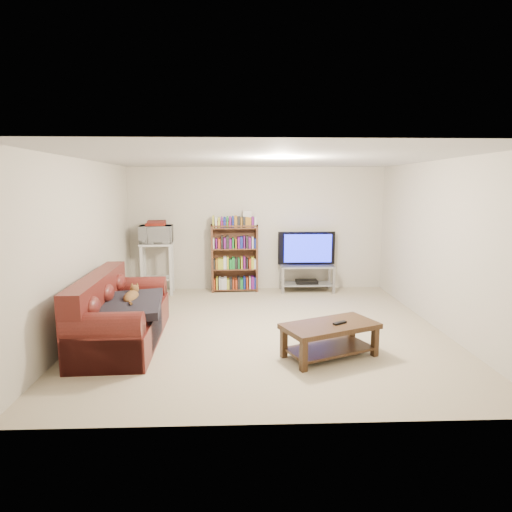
{
  "coord_description": "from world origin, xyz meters",
  "views": [
    {
      "loc": [
        -0.34,
        -5.89,
        2.03
      ],
      "look_at": [
        -0.1,
        0.4,
        1.0
      ],
      "focal_mm": 30.0,
      "sensor_mm": 36.0,
      "label": 1
    }
  ],
  "objects_px": {
    "sofa": "(117,318)",
    "tv_stand": "(307,274)",
    "bookshelf": "(235,257)",
    "coffee_table": "(330,334)"
  },
  "relations": [
    {
      "from": "sofa",
      "to": "tv_stand",
      "type": "distance_m",
      "value": 3.94
    },
    {
      "from": "tv_stand",
      "to": "bookshelf",
      "type": "distance_m",
      "value": 1.44
    },
    {
      "from": "tv_stand",
      "to": "sofa",
      "type": "bearing_deg",
      "value": -137.79
    },
    {
      "from": "coffee_table",
      "to": "bookshelf",
      "type": "xyz_separation_m",
      "value": [
        -1.17,
        3.34,
        0.38
      ]
    },
    {
      "from": "coffee_table",
      "to": "bookshelf",
      "type": "relative_size",
      "value": 0.97
    },
    {
      "from": "tv_stand",
      "to": "bookshelf",
      "type": "bearing_deg",
      "value": 176.47
    },
    {
      "from": "sofa",
      "to": "bookshelf",
      "type": "distance_m",
      "value": 3.14
    },
    {
      "from": "sofa",
      "to": "coffee_table",
      "type": "relative_size",
      "value": 1.69
    },
    {
      "from": "coffee_table",
      "to": "tv_stand",
      "type": "xyz_separation_m",
      "value": [
        0.23,
        3.25,
        0.06
      ]
    },
    {
      "from": "coffee_table",
      "to": "bookshelf",
      "type": "height_order",
      "value": "bookshelf"
    }
  ]
}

